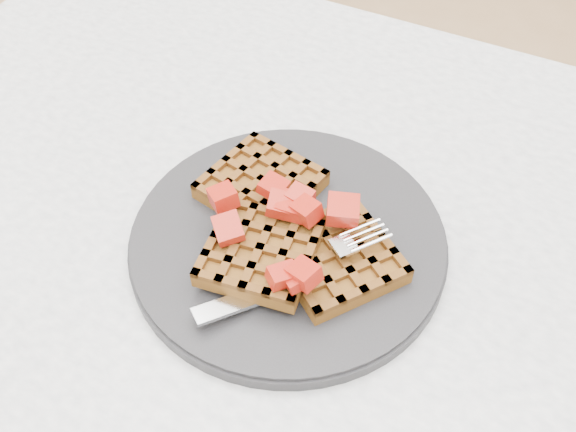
# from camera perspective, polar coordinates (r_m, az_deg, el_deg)

# --- Properties ---
(table) EXTENTS (1.20, 0.80, 0.75)m
(table) POSITION_cam_1_polar(r_m,az_deg,el_deg) (0.64, 6.82, -13.02)
(table) COLOR white
(table) RESTS_ON ground
(plate) EXTENTS (0.28, 0.28, 0.02)m
(plate) POSITION_cam_1_polar(r_m,az_deg,el_deg) (0.56, 0.00, -2.14)
(plate) COLOR black
(plate) RESTS_ON table
(waffles) EXTENTS (0.21, 0.18, 0.03)m
(waffles) POSITION_cam_1_polar(r_m,az_deg,el_deg) (0.54, -0.17, -1.16)
(waffles) COLOR brown
(waffles) RESTS_ON plate
(strawberry_pile) EXTENTS (0.15, 0.15, 0.02)m
(strawberry_pile) POSITION_cam_1_polar(r_m,az_deg,el_deg) (0.52, 0.00, 1.00)
(strawberry_pile) COLOR #8D0800
(strawberry_pile) RESTS_ON waffles
(fork) EXTENTS (0.13, 0.16, 0.02)m
(fork) POSITION_cam_1_polar(r_m,az_deg,el_deg) (0.52, 1.73, -5.21)
(fork) COLOR silver
(fork) RESTS_ON plate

